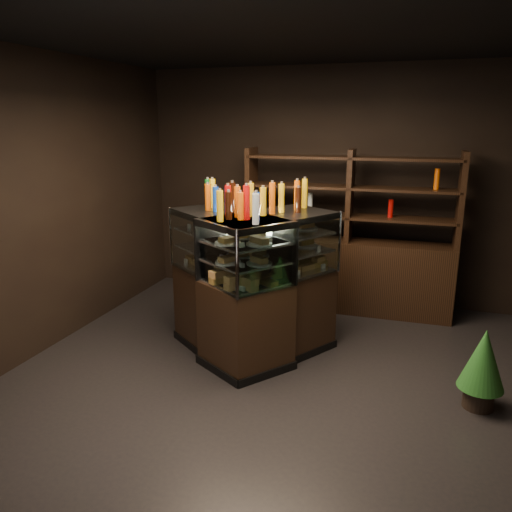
{
  "coord_description": "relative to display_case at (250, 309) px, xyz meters",
  "views": [
    {
      "loc": [
        1.12,
        -3.97,
        2.32
      ],
      "look_at": [
        -0.3,
        0.29,
        1.1
      ],
      "focal_mm": 35.0,
      "sensor_mm": 36.0,
      "label": 1
    }
  ],
  "objects": [
    {
      "name": "food_display",
      "position": [
        0.0,
        -0.01,
        0.6
      ],
      "size": [
        1.34,
        1.14,
        0.45
      ],
      "color": "gold",
      "rests_on": "display_case"
    },
    {
      "name": "room_shell",
      "position": [
        0.43,
        -0.48,
        1.45
      ],
      "size": [
        5.02,
        5.02,
        3.01
      ],
      "color": "black",
      "rests_on": "ground"
    },
    {
      "name": "ground",
      "position": [
        0.43,
        -0.48,
        -0.49
      ],
      "size": [
        5.0,
        5.0,
        0.0
      ],
      "primitive_type": "plane",
      "color": "black",
      "rests_on": "ground"
    },
    {
      "name": "bottles_top",
      "position": [
        -0.0,
        0.0,
        1.11
      ],
      "size": [
        1.16,
        0.99,
        0.3
      ],
      "color": "yellow",
      "rests_on": "display_case"
    },
    {
      "name": "potted_conifer",
      "position": [
        2.14,
        -0.34,
        -0.04
      ],
      "size": [
        0.37,
        0.37,
        0.79
      ],
      "rotation": [
        0.0,
        0.0,
        -0.23
      ],
      "color": "black",
      "rests_on": "ground"
    },
    {
      "name": "back_shelving",
      "position": [
        0.73,
        1.57,
        0.11
      ],
      "size": [
        2.55,
        0.48,
        2.0
      ],
      "rotation": [
        0.0,
        0.0,
        0.02
      ],
      "color": "black",
      "rests_on": "ground"
    },
    {
      "name": "display_case",
      "position": [
        0.0,
        0.0,
        0.0
      ],
      "size": [
        1.76,
        1.5,
        1.46
      ],
      "rotation": [
        0.0,
        0.0,
        0.19
      ],
      "color": "black",
      "rests_on": "ground"
    }
  ]
}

